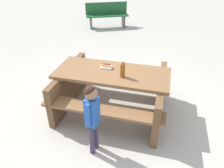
# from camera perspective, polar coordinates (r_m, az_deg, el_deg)

# --- Properties ---
(ground_plane) EXTENTS (30.00, 30.00, 0.00)m
(ground_plane) POSITION_cam_1_polar(r_m,az_deg,el_deg) (3.78, 0.00, -6.80)
(ground_plane) COLOR #B7B2A8
(ground_plane) RESTS_ON ground
(picnic_table) EXTENTS (2.05, 1.74, 0.75)m
(picnic_table) POSITION_cam_1_polar(r_m,az_deg,el_deg) (3.52, 0.00, -1.11)
(picnic_table) COLOR brown
(picnic_table) RESTS_ON ground
(soda_bottle) EXTENTS (0.08, 0.08, 0.27)m
(soda_bottle) POSITION_cam_1_polar(r_m,az_deg,el_deg) (3.17, 2.85, 3.94)
(soda_bottle) COLOR brown
(soda_bottle) RESTS_ON picnic_table
(hotdog_tray) EXTENTS (0.20, 0.14, 0.08)m
(hotdog_tray) POSITION_cam_1_polar(r_m,az_deg,el_deg) (3.46, -1.50, 4.72)
(hotdog_tray) COLOR white
(hotdog_tray) RESTS_ON picnic_table
(child_in_coat) EXTENTS (0.19, 0.25, 1.04)m
(child_in_coat) POSITION_cam_1_polar(r_m,az_deg,el_deg) (2.67, -5.35, -7.51)
(child_in_coat) COLOR #3F334C
(child_in_coat) RESTS_ON ground
(park_bench_mid) EXTENTS (1.55, 0.73, 0.85)m
(park_bench_mid) POSITION_cam_1_polar(r_m,az_deg,el_deg) (8.08, -1.37, 18.07)
(park_bench_mid) COLOR #1E592D
(park_bench_mid) RESTS_ON ground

